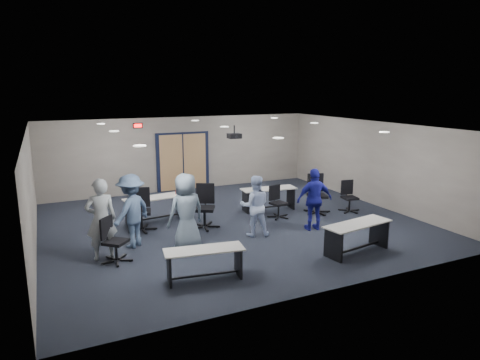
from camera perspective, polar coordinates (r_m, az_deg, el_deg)
name	(u,v)px	position (r m, az deg, el deg)	size (l,w,h in m)	color
floor	(232,223)	(12.10, -1.06, -5.78)	(10.00, 10.00, 0.00)	black
back_wall	(183,154)	(15.91, -7.66, 3.48)	(10.00, 0.04, 2.70)	gray
front_wall	(332,222)	(7.98, 12.16, -5.49)	(10.00, 0.04, 2.70)	gray
left_wall	(31,195)	(10.80, -26.14, -1.83)	(0.04, 9.00, 2.70)	gray
right_wall	(373,163)	(14.48, 17.34, 2.17)	(0.04, 9.00, 2.70)	gray
ceiling	(232,127)	(11.56, -1.11, 7.06)	(10.00, 9.00, 0.04)	white
double_door	(183,162)	(15.92, -7.59, 2.40)	(2.00, 0.07, 2.20)	black
exit_sign	(138,126)	(15.33, -13.47, 7.07)	(0.32, 0.07, 0.18)	black
ceiling_projector	(234,136)	(12.16, -0.76, 5.92)	(0.35, 0.32, 0.37)	black
ceiling_can_lights	(228,127)	(11.79, -1.61, 7.02)	(6.24, 5.74, 0.02)	silver
table_front_left	(204,259)	(8.61, -4.79, -10.40)	(1.63, 0.76, 0.64)	#B6B3AC
table_front_right	(357,232)	(10.26, 15.38, -6.76)	(1.80, 0.84, 0.70)	#B6B3AC
table_back_left	(155,205)	(12.41, -11.24, -3.22)	(1.79, 0.78, 0.82)	#B6B3AC
table_back_right	(268,195)	(13.29, 3.81, -2.00)	(1.76, 0.75, 0.95)	#B6B3AC
chair_back_a	(141,210)	(11.62, -13.05, -3.95)	(0.71, 0.71, 1.13)	black
chair_back_b	(204,207)	(11.57, -4.77, -3.58)	(0.75, 0.75, 1.19)	black
chair_back_c	(279,202)	(12.51, 5.19, -2.95)	(0.60, 0.60, 0.95)	black
chair_back_d	(317,194)	(13.09, 10.29, -1.88)	(0.74, 0.74, 1.18)	black
chair_loose_left	(116,240)	(9.74, -16.25, -7.70)	(0.63, 0.63, 1.00)	black
chair_loose_right	(350,197)	(13.49, 14.44, -2.16)	(0.60, 0.60, 0.96)	black
person_gray	(101,219)	(9.88, -18.04, -5.00)	(0.67, 0.44, 1.83)	gray
person_plaid	(186,212)	(10.01, -7.19, -4.26)	(0.89, 0.58, 1.83)	slate
person_lightblue	(255,206)	(10.92, 2.01, -3.46)	(0.77, 0.60, 1.58)	#C0D4FF
person_navy	(314,199)	(11.52, 9.90, -2.57)	(0.98, 0.41, 1.67)	navy
person_back	(131,211)	(10.46, -14.29, -4.01)	(1.14, 0.66, 1.77)	#465C7E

